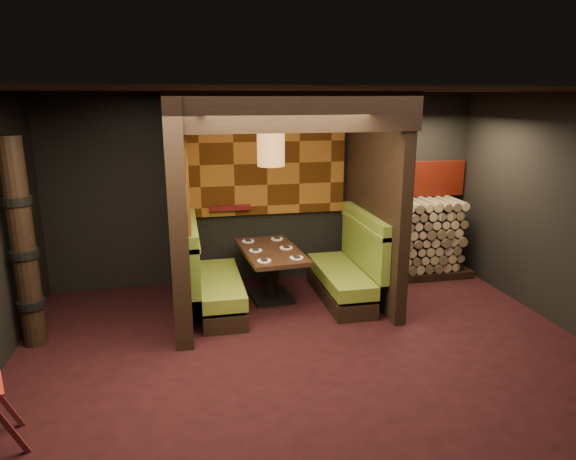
# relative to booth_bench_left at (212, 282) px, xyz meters

# --- Properties ---
(floor) EXTENTS (6.50, 5.50, 0.02)m
(floor) POSITION_rel_booth_bench_left_xyz_m (0.96, -1.65, -0.41)
(floor) COLOR black
(floor) RESTS_ON ground
(ceiling) EXTENTS (6.50, 5.50, 0.02)m
(ceiling) POSITION_rel_booth_bench_left_xyz_m (0.96, -1.65, 2.46)
(ceiling) COLOR black
(ceiling) RESTS_ON ground
(wall_back) EXTENTS (6.50, 0.02, 2.85)m
(wall_back) POSITION_rel_booth_bench_left_xyz_m (0.96, 1.11, 1.02)
(wall_back) COLOR black
(wall_back) RESTS_ON ground
(wall_front) EXTENTS (6.50, 0.02, 2.85)m
(wall_front) POSITION_rel_booth_bench_left_xyz_m (0.96, -4.41, 1.02)
(wall_front) COLOR black
(wall_front) RESTS_ON ground
(partition_left) EXTENTS (0.20, 2.20, 2.85)m
(partition_left) POSITION_rel_booth_bench_left_xyz_m (-0.39, -0.00, 1.02)
(partition_left) COLOR black
(partition_left) RESTS_ON floor
(partition_right) EXTENTS (0.15, 2.10, 2.85)m
(partition_right) POSITION_rel_booth_bench_left_xyz_m (2.26, 0.05, 1.02)
(partition_right) COLOR black
(partition_right) RESTS_ON floor
(header_beam) EXTENTS (2.85, 0.18, 0.44)m
(header_beam) POSITION_rel_booth_bench_left_xyz_m (0.94, -0.95, 2.23)
(header_beam) COLOR black
(header_beam) RESTS_ON partition_left
(tapa_back_panel) EXTENTS (2.40, 0.06, 1.55)m
(tapa_back_panel) POSITION_rel_booth_bench_left_xyz_m (0.94, 1.06, 1.42)
(tapa_back_panel) COLOR brown
(tapa_back_panel) RESTS_ON wall_back
(tapa_side_panel) EXTENTS (0.04, 1.85, 1.45)m
(tapa_side_panel) POSITION_rel_booth_bench_left_xyz_m (-0.27, 0.17, 1.45)
(tapa_side_panel) COLOR brown
(tapa_side_panel) RESTS_ON partition_left
(lacquer_shelf) EXTENTS (0.60, 0.12, 0.07)m
(lacquer_shelf) POSITION_rel_booth_bench_left_xyz_m (0.36, 1.00, 0.78)
(lacquer_shelf) COLOR #5B1115
(lacquer_shelf) RESTS_ON wall_back
(booth_bench_left) EXTENTS (0.68, 1.60, 1.14)m
(booth_bench_left) POSITION_rel_booth_bench_left_xyz_m (0.00, 0.00, 0.00)
(booth_bench_left) COLOR black
(booth_bench_left) RESTS_ON floor
(booth_bench_right) EXTENTS (0.68, 1.60, 1.14)m
(booth_bench_right) POSITION_rel_booth_bench_left_xyz_m (1.89, 0.00, 0.00)
(booth_bench_right) COLOR black
(booth_bench_right) RESTS_ON floor
(dining_table) EXTENTS (0.87, 1.45, 0.74)m
(dining_table) POSITION_rel_booth_bench_left_xyz_m (0.84, 0.20, 0.10)
(dining_table) COLOR black
(dining_table) RESTS_ON floor
(place_settings) EXTENTS (0.70, 1.17, 0.03)m
(place_settings) POSITION_rel_booth_bench_left_xyz_m (0.84, 0.20, 0.35)
(place_settings) COLOR white
(place_settings) RESTS_ON dining_table
(pendant_lamp) EXTENTS (0.36, 0.36, 0.95)m
(pendant_lamp) POSITION_rel_booth_bench_left_xyz_m (0.84, 0.15, 1.73)
(pendant_lamp) COLOR olive
(pendant_lamp) RESTS_ON ceiling
(totem_column) EXTENTS (0.31, 0.31, 2.40)m
(totem_column) POSITION_rel_booth_bench_left_xyz_m (-2.09, -0.55, 0.79)
(totem_column) COLOR black
(totem_column) RESTS_ON floor
(firewood_stack) EXTENTS (1.73, 0.70, 1.22)m
(firewood_stack) POSITION_rel_booth_bench_left_xyz_m (3.25, 0.70, 0.21)
(firewood_stack) COLOR black
(firewood_stack) RESTS_ON floor
(mosaic_header) EXTENTS (1.83, 0.10, 0.56)m
(mosaic_header) POSITION_rel_booth_bench_left_xyz_m (3.25, 1.03, 1.10)
(mosaic_header) COLOR maroon
(mosaic_header) RESTS_ON wall_back
(bay_front_post) EXTENTS (0.08, 0.08, 2.85)m
(bay_front_post) POSITION_rel_booth_bench_left_xyz_m (2.35, 0.31, 1.02)
(bay_front_post) COLOR black
(bay_front_post) RESTS_ON floor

